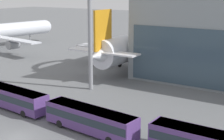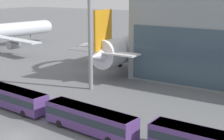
# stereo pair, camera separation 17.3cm
# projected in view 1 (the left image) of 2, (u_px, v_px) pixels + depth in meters

# --- Properties ---
(ground_plane) EXTENTS (440.00, 440.00, 0.00)m
(ground_plane) POSITION_uv_depth(u_px,v_px,m) (17.00, 138.00, 41.01)
(ground_plane) COLOR slate
(airliner_at_gate_far) EXTENTS (29.92, 34.47, 13.60)m
(airliner_at_gate_far) POSITION_uv_depth(u_px,v_px,m) (137.00, 46.00, 76.18)
(airliner_at_gate_far) COLOR silver
(airliner_at_gate_far) RESTS_ON ground_plane
(shuttle_bus_1) EXTENTS (13.32, 3.92, 3.10)m
(shuttle_bus_1) POSITION_uv_depth(u_px,v_px,m) (13.00, 97.00, 50.63)
(shuttle_bus_1) COLOR #56387A
(shuttle_bus_1) RESTS_ON ground_plane
(shuttle_bus_2) EXTENTS (13.33, 4.00, 3.10)m
(shuttle_bus_2) POSITION_uv_depth(u_px,v_px,m) (90.00, 118.00, 42.24)
(shuttle_bus_2) COLOR #56387A
(shuttle_bus_2) RESTS_ON ground_plane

